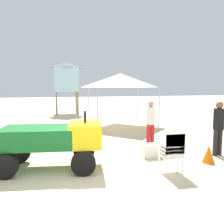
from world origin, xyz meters
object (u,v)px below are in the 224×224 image
Objects in this scene: utility_cart at (54,139)px; lifeguard_near_center at (219,125)px; lifeguard_tower at (66,77)px; traffic_cone_near at (209,154)px; stacked_plastic_chairs at (173,148)px; popup_canopy at (121,81)px; lifeguard_near_left at (151,120)px; cooler_box at (151,150)px.

utility_cart is 4.91m from lifeguard_near_center.
lifeguard_tower reaches higher than utility_cart.
utility_cart reaches higher than traffic_cone_near.
lifeguard_near_center reaches higher than stacked_plastic_chairs.
lifeguard_tower is (-2.60, 6.21, 0.42)m from popup_canopy.
traffic_cone_near is (0.80, -6.26, -2.19)m from popup_canopy.
lifeguard_near_left is (0.54, 2.62, 0.27)m from stacked_plastic_chairs.
traffic_cone_near is (-0.71, -0.53, -0.72)m from lifeguard_near_center.
popup_canopy is 6.75m from lifeguard_tower.
traffic_cone_near is at bearing -7.57° from utility_cart.
stacked_plastic_chairs is 0.66× the size of lifeguard_near_center.
traffic_cone_near is at bearing -68.32° from lifeguard_near_left.
utility_cart is at bearing -173.95° from cooler_box.
stacked_plastic_chairs is (2.81, -1.05, -0.13)m from utility_cart.
lifeguard_near_center is 6.10m from popup_canopy.
utility_cart is 6.84m from popup_canopy.
lifeguard_tower reaches higher than lifeguard_near_center.
lifeguard_near_left reaches higher than traffic_cone_near.
lifeguard_tower is 7.00× the size of cooler_box.
popup_canopy is at bearing 89.32° from lifeguard_near_left.
popup_canopy is 5.87m from cooler_box.
stacked_plastic_chairs is 0.36× the size of popup_canopy.
cooler_box is (2.85, 0.30, -0.58)m from utility_cart.
lifeguard_near_left is 0.96× the size of lifeguard_near_center.
cooler_box is at bearing 147.46° from traffic_cone_near.
popup_canopy is at bearing 59.15° from utility_cart.
popup_canopy reaches higher than lifeguard_near_center.
popup_canopy is (-1.50, 5.73, 1.47)m from lifeguard_near_center.
lifeguard_near_left is at bearing -76.17° from lifeguard_tower.
cooler_box is at bearing 6.05° from utility_cart.
stacked_plastic_chairs is 2.69m from lifeguard_near_left.
traffic_cone_near is at bearing -82.73° from popup_canopy.
traffic_cone_near is at bearing 19.43° from stacked_plastic_chairs.
utility_cart is 1.66× the size of lifeguard_near_left.
lifeguard_near_center is 3.39× the size of traffic_cone_near.
lifeguard_near_center is (4.91, -0.03, 0.18)m from utility_cart.
lifeguard_near_left is at bearing 111.68° from traffic_cone_near.
cooler_box is (-1.35, 0.86, -0.05)m from traffic_cone_near.
lifeguard_near_center is at bearing -75.29° from popup_canopy.
utility_cart is at bearing 159.54° from stacked_plastic_chairs.
utility_cart is 0.87× the size of popup_canopy.
cooler_box is at bearing 170.87° from lifeguard_near_center.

